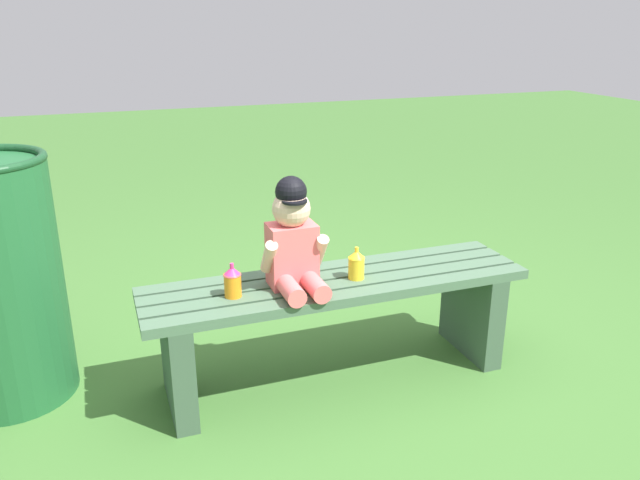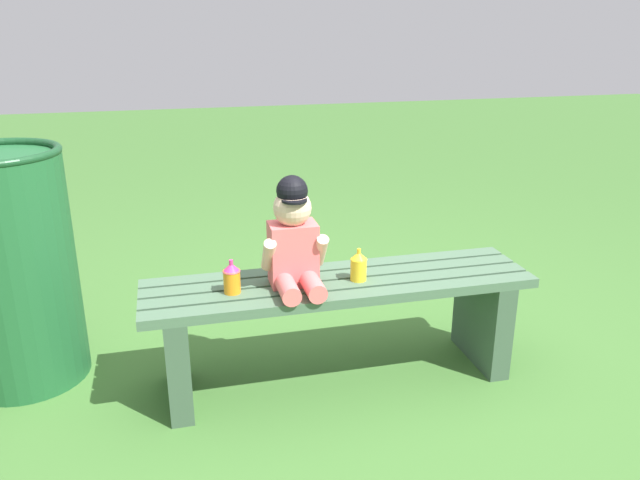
% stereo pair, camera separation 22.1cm
% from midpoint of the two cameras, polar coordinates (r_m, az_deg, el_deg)
% --- Properties ---
extents(ground_plane, '(16.00, 16.00, 0.00)m').
position_cam_midpoint_polar(ground_plane, '(2.54, -1.07, -12.37)').
color(ground_plane, '#3D6B2D').
extents(park_bench, '(1.45, 0.36, 0.42)m').
position_cam_midpoint_polar(park_bench, '(2.40, -1.12, -6.63)').
color(park_bench, '#47664C').
rests_on(park_bench, ground_plane).
extents(child_figure, '(0.23, 0.27, 0.40)m').
position_cam_midpoint_polar(child_figure, '(2.22, -5.29, -0.06)').
color(child_figure, '#E56666').
rests_on(child_figure, park_bench).
extents(sippy_cup_left, '(0.06, 0.06, 0.12)m').
position_cam_midpoint_polar(sippy_cup_left, '(2.21, -10.81, -3.75)').
color(sippy_cup_left, orange).
rests_on(sippy_cup_left, park_bench).
extents(sippy_cup_right, '(0.06, 0.06, 0.12)m').
position_cam_midpoint_polar(sippy_cup_right, '(2.32, 0.61, -2.24)').
color(sippy_cup_right, yellow).
rests_on(sippy_cup_right, park_bench).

